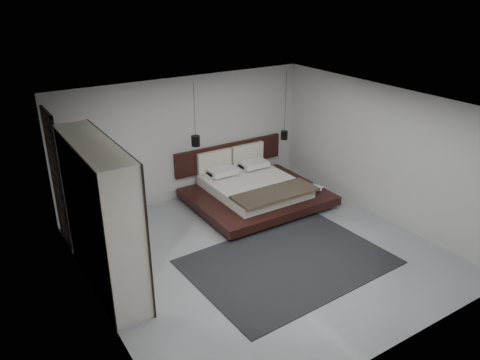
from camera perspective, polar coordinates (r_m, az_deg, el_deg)
floor at (r=8.88m, az=2.59°, el=-8.79°), size 6.00×6.00×0.00m
ceiling at (r=7.76m, az=2.97°, el=8.99°), size 6.00×6.00×0.00m
wall_back at (r=10.65m, az=-6.57°, el=5.02°), size 6.00×0.00×6.00m
wall_front at (r=6.32m, az=18.83°, el=-9.81°), size 6.00×0.00×6.00m
wall_left at (r=7.10m, az=-17.58°, el=-5.75°), size 0.00×6.00×6.00m
wall_right at (r=10.14m, az=16.81°, el=3.21°), size 0.00×6.00×6.00m
lattice_screen at (r=9.34m, az=-21.39°, el=0.17°), size 0.05×0.90×2.60m
bed at (r=10.68m, az=1.67°, el=-1.14°), size 2.90×2.44×1.10m
book_lower at (r=10.88m, az=8.86°, el=-1.03°), size 0.28×0.34×0.03m
book_upper at (r=10.83m, az=8.90°, el=-0.99°), size 0.31×0.32×0.02m
pendant_left at (r=10.03m, az=-5.43°, el=4.78°), size 0.19×0.19×1.37m
pendant_right at (r=11.34m, az=5.41°, el=5.50°), size 0.17×0.17×1.65m
wardrobe at (r=7.77m, az=-16.59°, el=-4.29°), size 0.60×2.54×2.49m
rug at (r=8.64m, az=5.92°, el=-9.88°), size 3.61×2.66×0.02m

